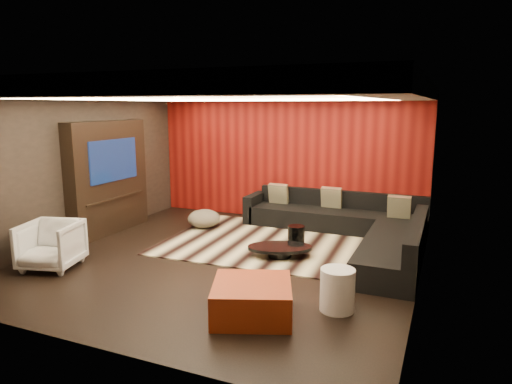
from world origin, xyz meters
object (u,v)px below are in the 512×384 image
at_px(white_side_table, 337,290).
at_px(sectional_sofa, 354,228).
at_px(drum_stool, 296,236).
at_px(orange_ottoman, 252,299).
at_px(armchair, 51,245).
at_px(coffee_table, 280,251).

distance_m(white_side_table, sectional_sofa, 3.02).
xyz_separation_m(drum_stool, orange_ottoman, (0.37, -2.83, 0.01)).
distance_m(drum_stool, armchair, 4.05).
relative_size(coffee_table, white_side_table, 2.01).
height_order(drum_stool, sectional_sofa, sectional_sofa).
bearing_deg(drum_stool, orange_ottoman, -82.53).
relative_size(white_side_table, sectional_sofa, 0.15).
xyz_separation_m(armchair, sectional_sofa, (4.03, 3.26, -0.11)).
relative_size(coffee_table, drum_stool, 3.01).
bearing_deg(white_side_table, drum_stool, 119.23).
relative_size(drum_stool, white_side_table, 0.67).
relative_size(orange_ottoman, sectional_sofa, 0.25).
bearing_deg(coffee_table, armchair, -149.05).
bearing_deg(drum_stool, armchair, -140.88).
xyz_separation_m(coffee_table, armchair, (-3.09, -1.85, 0.26)).
bearing_deg(white_side_table, armchair, -176.52).
distance_m(coffee_table, drum_stool, 0.71).
bearing_deg(armchair, white_side_table, -12.06).
relative_size(armchair, sectional_sofa, 0.22).
distance_m(coffee_table, orange_ottoman, 2.17).
distance_m(coffee_table, white_side_table, 2.08).
bearing_deg(coffee_table, white_side_table, -49.89).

